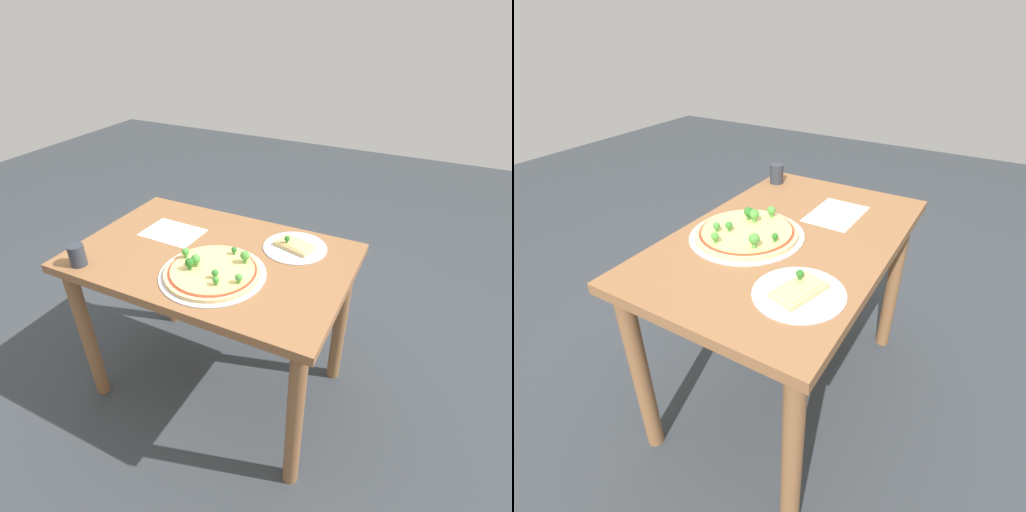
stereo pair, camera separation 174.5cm
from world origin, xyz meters
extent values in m
plane|color=#33383D|center=(0.00, 0.00, 0.00)|extent=(8.00, 8.00, 0.00)
cube|color=brown|center=(0.00, 0.00, 0.73)|extent=(1.09, 0.70, 0.04)
cylinder|color=brown|center=(-0.49, -0.29, 0.36)|extent=(0.06, 0.06, 0.71)
cylinder|color=brown|center=(0.49, -0.29, 0.36)|extent=(0.06, 0.06, 0.71)
cylinder|color=brown|center=(-0.49, 0.29, 0.36)|extent=(0.06, 0.06, 0.71)
cylinder|color=brown|center=(0.49, 0.29, 0.36)|extent=(0.06, 0.06, 0.71)
cylinder|color=#B7B7BC|center=(-0.08, 0.12, 0.75)|extent=(0.40, 0.40, 0.00)
cylinder|color=#E5C17F|center=(-0.08, 0.12, 0.76)|extent=(0.36, 0.36, 0.01)
cylinder|color=#B73823|center=(-0.08, 0.12, 0.77)|extent=(0.33, 0.33, 0.00)
cylinder|color=#EACC75|center=(-0.08, 0.12, 0.77)|extent=(0.31, 0.31, 0.00)
sphere|color=#479338|center=(-0.20, 0.15, 0.80)|extent=(0.03, 0.03, 0.03)
cylinder|color=#51973E|center=(-0.20, 0.15, 0.78)|extent=(0.01, 0.01, 0.01)
sphere|color=#337A2D|center=(-0.12, 0.16, 0.80)|extent=(0.03, 0.03, 0.03)
cylinder|color=#3F8136|center=(-0.12, 0.16, 0.78)|extent=(0.01, 0.01, 0.01)
sphere|color=#479338|center=(-0.17, 0.03, 0.81)|extent=(0.04, 0.04, 0.04)
cylinder|color=#51973E|center=(-0.17, 0.03, 0.78)|extent=(0.02, 0.02, 0.02)
sphere|color=#479338|center=(0.05, 0.10, 0.80)|extent=(0.03, 0.03, 0.03)
cylinder|color=#51973E|center=(0.05, 0.10, 0.78)|extent=(0.01, 0.01, 0.01)
sphere|color=#479338|center=(-0.01, 0.13, 0.81)|extent=(0.04, 0.04, 0.04)
cylinder|color=#51973E|center=(-0.01, 0.13, 0.78)|extent=(0.02, 0.02, 0.02)
sphere|color=#3D8933|center=(-0.14, 0.20, 0.80)|extent=(0.02, 0.02, 0.02)
cylinder|color=#488E3A|center=(-0.14, 0.20, 0.78)|extent=(0.01, 0.01, 0.01)
sphere|color=#286B23|center=(-0.01, 0.16, 0.80)|extent=(0.03, 0.03, 0.03)
cylinder|color=#37742D|center=(-0.01, 0.16, 0.78)|extent=(0.02, 0.02, 0.02)
sphere|color=#286B23|center=(-0.10, -0.01, 0.79)|extent=(0.02, 0.02, 0.02)
cylinder|color=#37742D|center=(-0.10, -0.01, 0.78)|extent=(0.01, 0.01, 0.01)
cylinder|color=#B7B7BC|center=(-0.28, -0.19, 0.75)|extent=(0.26, 0.26, 0.00)
cube|color=#E5C17F|center=(-0.28, -0.19, 0.76)|extent=(0.17, 0.13, 0.02)
cube|color=#EACC75|center=(-0.28, -0.19, 0.77)|extent=(0.14, 0.11, 0.00)
sphere|color=#286B23|center=(-0.25, -0.17, 0.79)|extent=(0.02, 0.02, 0.02)
cylinder|color=#37742D|center=(-0.25, -0.17, 0.78)|extent=(0.01, 0.01, 0.01)
cylinder|color=#2D333D|center=(0.41, 0.28, 0.79)|extent=(0.06, 0.06, 0.08)
cube|color=white|center=(0.24, -0.08, 0.75)|extent=(0.25, 0.18, 0.00)
camera|label=1|loc=(-0.74, 1.13, 1.59)|focal=28.00mm
camera|label=2|loc=(-1.08, -0.57, 1.41)|focal=28.00mm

